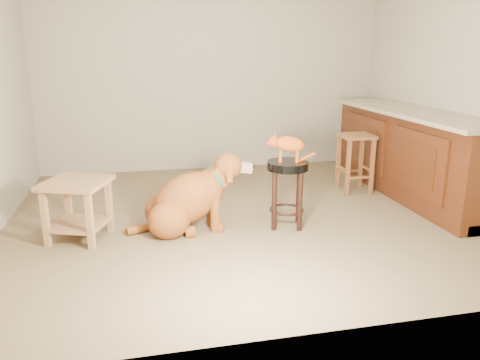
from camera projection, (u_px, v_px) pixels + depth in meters
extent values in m
cube|color=brown|center=(247.00, 216.00, 4.57)|extent=(4.50, 4.00, 0.01)
cube|color=gray|center=(212.00, 71.00, 6.10)|extent=(4.50, 0.04, 2.60)
cube|color=gray|center=(341.00, 105.00, 2.34)|extent=(4.50, 0.04, 2.60)
cube|color=gray|center=(466.00, 77.00, 4.69)|extent=(0.04, 4.00, 2.60)
cube|color=#4A200D|center=(414.00, 155.00, 5.14)|extent=(0.60, 2.50, 0.90)
cube|color=gray|center=(415.00, 112.00, 5.01)|extent=(0.70, 2.56, 0.04)
cube|color=black|center=(413.00, 189.00, 5.25)|extent=(0.52, 2.50, 0.10)
cube|color=#4A200D|center=(417.00, 163.00, 4.54)|extent=(0.02, 0.90, 0.62)
cube|color=#4A200D|center=(364.00, 142.00, 5.58)|extent=(0.02, 0.90, 0.62)
cube|color=#3D190A|center=(416.00, 163.00, 4.54)|extent=(0.02, 0.60, 0.40)
cube|color=#3D190A|center=(364.00, 142.00, 5.57)|extent=(0.02, 0.60, 0.40)
cylinder|color=black|center=(299.00, 194.00, 4.35)|extent=(0.05, 0.05, 0.54)
cylinder|color=black|center=(274.00, 194.00, 4.36)|extent=(0.05, 0.05, 0.54)
cylinder|color=black|center=(300.00, 202.00, 4.13)|extent=(0.05, 0.05, 0.54)
cylinder|color=black|center=(274.00, 201.00, 4.14)|extent=(0.05, 0.05, 0.54)
torus|color=black|center=(286.00, 210.00, 4.28)|extent=(0.39, 0.39, 0.02)
cylinder|color=black|center=(288.00, 165.00, 4.16)|extent=(0.37, 0.37, 0.07)
cube|color=brown|center=(361.00, 161.00, 5.46)|extent=(0.04, 0.04, 0.62)
cube|color=brown|center=(338.00, 162.00, 5.41)|extent=(0.04, 0.04, 0.62)
cube|color=brown|center=(372.00, 167.00, 5.19)|extent=(0.04, 0.04, 0.62)
cube|color=brown|center=(348.00, 168.00, 5.14)|extent=(0.04, 0.04, 0.62)
cube|color=brown|center=(357.00, 136.00, 5.21)|extent=(0.36, 0.36, 0.04)
cube|color=#8F6542|center=(109.00, 206.00, 4.11)|extent=(0.06, 0.06, 0.48)
cube|color=#8F6542|center=(68.00, 204.00, 4.16)|extent=(0.06, 0.06, 0.48)
cube|color=#8F6542|center=(90.00, 221.00, 3.75)|extent=(0.06, 0.06, 0.48)
cube|color=#8F6542|center=(45.00, 219.00, 3.80)|extent=(0.06, 0.06, 0.48)
cube|color=#8F6542|center=(76.00, 183.00, 3.89)|extent=(0.64, 0.64, 0.04)
cube|color=#8F6542|center=(80.00, 224.00, 3.98)|extent=(0.54, 0.54, 0.03)
ellipsoid|color=brown|center=(165.00, 210.00, 4.25)|extent=(0.38, 0.31, 0.33)
ellipsoid|color=brown|center=(169.00, 221.00, 4.00)|extent=(0.38, 0.31, 0.33)
cylinder|color=brown|center=(185.00, 220.00, 4.34)|extent=(0.09, 0.11, 0.10)
cylinder|color=brown|center=(190.00, 232.00, 4.05)|extent=(0.09, 0.11, 0.10)
ellipsoid|color=brown|center=(186.00, 199.00, 4.13)|extent=(0.77, 0.43, 0.68)
ellipsoid|color=brown|center=(208.00, 189.00, 4.16)|extent=(0.29, 0.32, 0.34)
cylinder|color=brown|center=(211.00, 204.00, 4.30)|extent=(0.09, 0.09, 0.39)
cylinder|color=brown|center=(215.00, 210.00, 4.13)|extent=(0.09, 0.09, 0.39)
sphere|color=brown|center=(214.00, 221.00, 4.36)|extent=(0.10, 0.10, 0.10)
sphere|color=brown|center=(219.00, 228.00, 4.18)|extent=(0.10, 0.10, 0.10)
cylinder|color=brown|center=(217.00, 177.00, 4.15)|extent=(0.25, 0.19, 0.25)
ellipsoid|color=brown|center=(228.00, 166.00, 4.15)|extent=(0.26, 0.24, 0.24)
cube|color=#96785D|center=(243.00, 167.00, 4.19)|extent=(0.17, 0.10, 0.11)
sphere|color=black|center=(251.00, 166.00, 4.21)|extent=(0.06, 0.06, 0.06)
cube|color=brown|center=(223.00, 166.00, 4.25)|extent=(0.05, 0.06, 0.18)
cube|color=brown|center=(229.00, 172.00, 4.05)|extent=(0.05, 0.06, 0.18)
torus|color=#0B5D4E|center=(217.00, 178.00, 4.15)|extent=(0.15, 0.23, 0.21)
cylinder|color=#D8BF4C|center=(223.00, 185.00, 4.18)|extent=(0.01, 0.05, 0.05)
cylinder|color=brown|center=(143.00, 228.00, 4.15)|extent=(0.32, 0.19, 0.07)
ellipsoid|color=#9E3C0F|center=(290.00, 144.00, 4.11)|extent=(0.30, 0.20, 0.17)
cylinder|color=#9E3C0F|center=(280.00, 155.00, 4.18)|extent=(0.03, 0.03, 0.10)
sphere|color=#9E3C0F|center=(280.00, 159.00, 4.19)|extent=(0.03, 0.03, 0.03)
cylinder|color=#9E3C0F|center=(280.00, 156.00, 4.11)|extent=(0.03, 0.03, 0.10)
sphere|color=#9E3C0F|center=(280.00, 161.00, 4.12)|extent=(0.03, 0.03, 0.03)
cylinder|color=#9E3C0F|center=(297.00, 155.00, 4.17)|extent=(0.03, 0.03, 0.10)
sphere|color=#9E3C0F|center=(297.00, 159.00, 4.18)|extent=(0.03, 0.03, 0.03)
cylinder|color=#9E3C0F|center=(297.00, 157.00, 4.10)|extent=(0.03, 0.03, 0.10)
sphere|color=#9E3C0F|center=(297.00, 161.00, 4.11)|extent=(0.03, 0.03, 0.03)
sphere|color=#9E3C0F|center=(274.00, 142.00, 4.12)|extent=(0.10, 0.10, 0.10)
sphere|color=#9E3C0F|center=(269.00, 143.00, 4.12)|extent=(0.04, 0.04, 0.04)
sphere|color=brown|center=(267.00, 143.00, 4.12)|extent=(0.02, 0.02, 0.02)
cone|color=#9E3C0F|center=(275.00, 135.00, 4.13)|extent=(0.05, 0.05, 0.05)
cone|color=#C66B60|center=(275.00, 136.00, 4.13)|extent=(0.03, 0.03, 0.03)
cone|color=#9E3C0F|center=(275.00, 136.00, 4.07)|extent=(0.05, 0.05, 0.05)
cone|color=#C66B60|center=(275.00, 137.00, 4.07)|extent=(0.03, 0.03, 0.03)
cylinder|color=#9E3C0F|center=(305.00, 158.00, 4.17)|extent=(0.21, 0.06, 0.10)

